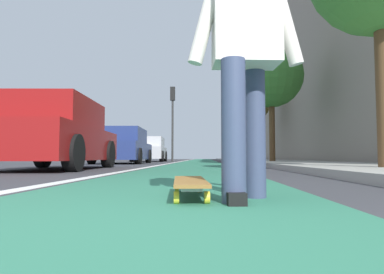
{
  "coord_description": "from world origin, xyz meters",
  "views": [
    {
      "loc": [
        -1.15,
        -0.29,
        0.26
      ],
      "look_at": [
        12.37,
        0.21,
        1.08
      ],
      "focal_mm": 31.33,
      "sensor_mm": 36.0,
      "label": 1
    }
  ],
  "objects_px": {
    "traffic_light": "(173,110)",
    "street_tree_mid": "(271,76)",
    "parked_car_near": "(55,136)",
    "parked_car_mid": "(123,147)",
    "parked_car_far": "(150,150)",
    "street_tree_far": "(248,101)",
    "skater_person": "(245,47)",
    "skateboard": "(190,183)"
  },
  "relations": [
    {
      "from": "skater_person",
      "to": "street_tree_far",
      "type": "height_order",
      "value": "street_tree_far"
    },
    {
      "from": "parked_car_mid",
      "to": "traffic_light",
      "type": "bearing_deg",
      "value": -15.57
    },
    {
      "from": "parked_car_far",
      "to": "skater_person",
      "type": "bearing_deg",
      "value": -168.86
    },
    {
      "from": "parked_car_mid",
      "to": "street_tree_mid",
      "type": "xyz_separation_m",
      "value": [
        -0.36,
        -6.19,
        2.86
      ]
    },
    {
      "from": "skater_person",
      "to": "street_tree_mid",
      "type": "relative_size",
      "value": 0.34
    },
    {
      "from": "parked_car_mid",
      "to": "street_tree_far",
      "type": "relative_size",
      "value": 0.85
    },
    {
      "from": "parked_car_far",
      "to": "street_tree_far",
      "type": "xyz_separation_m",
      "value": [
        0.69,
        -6.12,
        3.09
      ]
    },
    {
      "from": "skater_person",
      "to": "traffic_light",
      "type": "relative_size",
      "value": 0.37
    },
    {
      "from": "parked_car_near",
      "to": "street_tree_far",
      "type": "xyz_separation_m",
      "value": [
        14.08,
        -5.96,
        3.08
      ]
    },
    {
      "from": "skater_person",
      "to": "traffic_light",
      "type": "xyz_separation_m",
      "value": [
        17.58,
        2.13,
        2.11
      ]
    },
    {
      "from": "skater_person",
      "to": "parked_car_near",
      "type": "height_order",
      "value": "skater_person"
    },
    {
      "from": "parked_car_near",
      "to": "street_tree_mid",
      "type": "distance_m",
      "value": 9.29
    },
    {
      "from": "parked_car_far",
      "to": "parked_car_near",
      "type": "bearing_deg",
      "value": -179.3
    },
    {
      "from": "traffic_light",
      "to": "street_tree_mid",
      "type": "height_order",
      "value": "street_tree_mid"
    },
    {
      "from": "parked_car_mid",
      "to": "parked_car_far",
      "type": "bearing_deg",
      "value": -0.58
    },
    {
      "from": "parked_car_near",
      "to": "street_tree_mid",
      "type": "relative_size",
      "value": 0.85
    },
    {
      "from": "parked_car_near",
      "to": "parked_car_mid",
      "type": "bearing_deg",
      "value": 1.91
    },
    {
      "from": "parked_car_near",
      "to": "street_tree_far",
      "type": "relative_size",
      "value": 0.79
    },
    {
      "from": "traffic_light",
      "to": "parked_car_near",
      "type": "bearing_deg",
      "value": 173.91
    },
    {
      "from": "parked_car_near",
      "to": "traffic_light",
      "type": "height_order",
      "value": "traffic_light"
    },
    {
      "from": "parked_car_far",
      "to": "street_tree_far",
      "type": "height_order",
      "value": "street_tree_far"
    },
    {
      "from": "traffic_light",
      "to": "skater_person",
      "type": "bearing_deg",
      "value": -173.08
    },
    {
      "from": "skateboard",
      "to": "street_tree_far",
      "type": "xyz_separation_m",
      "value": [
        18.99,
        -2.83,
        3.71
      ]
    },
    {
      "from": "skateboard",
      "to": "parked_car_near",
      "type": "relative_size",
      "value": 0.2
    },
    {
      "from": "skater_person",
      "to": "street_tree_far",
      "type": "distance_m",
      "value": 19.51
    },
    {
      "from": "traffic_light",
      "to": "street_tree_mid",
      "type": "distance_m",
      "value": 7.57
    },
    {
      "from": "skateboard",
      "to": "street_tree_mid",
      "type": "height_order",
      "value": "street_tree_mid"
    },
    {
      "from": "parked_car_far",
      "to": "skateboard",
      "type": "bearing_deg",
      "value": -169.81
    },
    {
      "from": "traffic_light",
      "to": "street_tree_mid",
      "type": "relative_size",
      "value": 0.91
    },
    {
      "from": "parked_car_near",
      "to": "traffic_light",
      "type": "distance_m",
      "value": 12.8
    },
    {
      "from": "parked_car_near",
      "to": "traffic_light",
      "type": "bearing_deg",
      "value": -6.09
    },
    {
      "from": "street_tree_mid",
      "to": "street_tree_far",
      "type": "xyz_separation_m",
      "value": [
        7.53,
        0.0,
        0.24
      ]
    },
    {
      "from": "traffic_light",
      "to": "street_tree_far",
      "type": "relative_size",
      "value": 0.84
    },
    {
      "from": "street_tree_mid",
      "to": "skateboard",
      "type": "bearing_deg",
      "value": 166.1
    },
    {
      "from": "parked_car_near",
      "to": "street_tree_far",
      "type": "height_order",
      "value": "street_tree_far"
    },
    {
      "from": "street_tree_far",
      "to": "skater_person",
      "type": "bearing_deg",
      "value": 172.59
    },
    {
      "from": "skater_person",
      "to": "parked_car_mid",
      "type": "height_order",
      "value": "skater_person"
    },
    {
      "from": "skateboard",
      "to": "skater_person",
      "type": "bearing_deg",
      "value": -113.39
    },
    {
      "from": "street_tree_mid",
      "to": "skater_person",
      "type": "bearing_deg",
      "value": 167.89
    },
    {
      "from": "skateboard",
      "to": "parked_car_far",
      "type": "height_order",
      "value": "parked_car_far"
    },
    {
      "from": "skater_person",
      "to": "parked_car_far",
      "type": "height_order",
      "value": "skater_person"
    },
    {
      "from": "skater_person",
      "to": "parked_car_mid",
      "type": "xyz_separation_m",
      "value": [
        11.96,
        3.7,
        -0.24
      ]
    }
  ]
}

